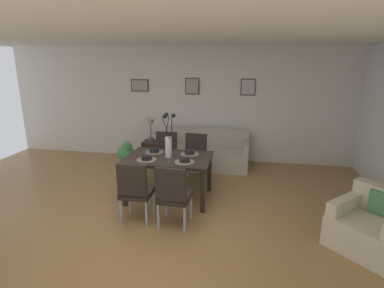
{
  "coord_description": "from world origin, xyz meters",
  "views": [
    {
      "loc": [
        1.24,
        -3.76,
        2.32
      ],
      "look_at": [
        0.35,
        1.12,
        0.94
      ],
      "focal_mm": 28.69,
      "sensor_mm": 36.0,
      "label": 1
    }
  ],
  "objects_px": {
    "centerpiece_vase": "(168,141)",
    "framed_picture_center": "(192,86)",
    "framed_picture_left": "(140,85)",
    "dining_chair_far_left": "(173,193)",
    "dining_chair_far_right": "(195,156)",
    "armchair": "(372,227)",
    "bowl_far_right": "(190,152)",
    "framed_picture_right": "(248,87)",
    "side_table": "(152,152)",
    "bowl_near_left": "(146,157)",
    "sofa": "(205,154)",
    "potted_plant": "(126,155)",
    "bowl_near_right": "(154,150)",
    "dining_chair_near_left": "(135,189)",
    "bowl_far_left": "(185,160)",
    "dining_chair_near_right": "(166,153)",
    "table_lamp": "(151,125)",
    "dining_table": "(169,162)"
  },
  "relations": [
    {
      "from": "bowl_far_left",
      "to": "table_lamp",
      "type": "bearing_deg",
      "value": 121.25
    },
    {
      "from": "bowl_far_right",
      "to": "dining_chair_far_right",
      "type": "bearing_deg",
      "value": 91.53
    },
    {
      "from": "dining_chair_near_left",
      "to": "bowl_near_left",
      "type": "xyz_separation_m",
      "value": [
        -0.03,
        0.64,
        0.27
      ]
    },
    {
      "from": "dining_chair_near_left",
      "to": "bowl_far_right",
      "type": "relative_size",
      "value": 5.41
    },
    {
      "from": "framed_picture_center",
      "to": "potted_plant",
      "type": "bearing_deg",
      "value": -136.24
    },
    {
      "from": "sofa",
      "to": "framed_picture_right",
      "type": "distance_m",
      "value": 1.75
    },
    {
      "from": "sofa",
      "to": "armchair",
      "type": "height_order",
      "value": "sofa"
    },
    {
      "from": "dining_chair_near_right",
      "to": "potted_plant",
      "type": "bearing_deg",
      "value": 169.78
    },
    {
      "from": "dining_chair_far_right",
      "to": "potted_plant",
      "type": "relative_size",
      "value": 1.37
    },
    {
      "from": "sofa",
      "to": "bowl_far_left",
      "type": "bearing_deg",
      "value": -91.69
    },
    {
      "from": "centerpiece_vase",
      "to": "framed_picture_center",
      "type": "bearing_deg",
      "value": 90.02
    },
    {
      "from": "sofa",
      "to": "potted_plant",
      "type": "height_order",
      "value": "sofa"
    },
    {
      "from": "framed_picture_right",
      "to": "framed_picture_left",
      "type": "bearing_deg",
      "value": 180.0
    },
    {
      "from": "dining_chair_near_left",
      "to": "sofa",
      "type": "bearing_deg",
      "value": 75.78
    },
    {
      "from": "dining_chair_far_left",
      "to": "framed_picture_right",
      "type": "distance_m",
      "value": 3.48
    },
    {
      "from": "dining_chair_near_right",
      "to": "side_table",
      "type": "xyz_separation_m",
      "value": [
        -0.56,
        0.82,
        -0.25
      ]
    },
    {
      "from": "armchair",
      "to": "framed_picture_left",
      "type": "height_order",
      "value": "framed_picture_left"
    },
    {
      "from": "dining_table",
      "to": "bowl_near_left",
      "type": "relative_size",
      "value": 8.24
    },
    {
      "from": "bowl_near_right",
      "to": "table_lamp",
      "type": "height_order",
      "value": "table_lamp"
    },
    {
      "from": "dining_table",
      "to": "dining_chair_far_left",
      "type": "bearing_deg",
      "value": -72.09
    },
    {
      "from": "bowl_far_left",
      "to": "sofa",
      "type": "xyz_separation_m",
      "value": [
        0.06,
        1.95,
        -0.5
      ]
    },
    {
      "from": "bowl_far_right",
      "to": "centerpiece_vase",
      "type": "bearing_deg",
      "value": -146.04
    },
    {
      "from": "bowl_near_right",
      "to": "bowl_far_left",
      "type": "bearing_deg",
      "value": -34.05
    },
    {
      "from": "bowl_near_left",
      "to": "bowl_far_left",
      "type": "relative_size",
      "value": 1.0
    },
    {
      "from": "bowl_far_left",
      "to": "sofa",
      "type": "distance_m",
      "value": 2.02
    },
    {
      "from": "side_table",
      "to": "framed_picture_left",
      "type": "height_order",
      "value": "framed_picture_left"
    },
    {
      "from": "bowl_near_right",
      "to": "table_lamp",
      "type": "relative_size",
      "value": 0.33
    },
    {
      "from": "dining_table",
      "to": "framed_picture_center",
      "type": "height_order",
      "value": "framed_picture_center"
    },
    {
      "from": "table_lamp",
      "to": "framed_picture_center",
      "type": "distance_m",
      "value": 1.29
    },
    {
      "from": "dining_chair_far_left",
      "to": "sofa",
      "type": "height_order",
      "value": "dining_chair_far_left"
    },
    {
      "from": "bowl_far_left",
      "to": "sofa",
      "type": "relative_size",
      "value": 0.09
    },
    {
      "from": "dining_chair_near_right",
      "to": "framed_picture_left",
      "type": "height_order",
      "value": "framed_picture_left"
    },
    {
      "from": "bowl_near_right",
      "to": "framed_picture_left",
      "type": "height_order",
      "value": "framed_picture_left"
    },
    {
      "from": "dining_chair_far_right",
      "to": "armchair",
      "type": "relative_size",
      "value": 0.81
    },
    {
      "from": "dining_chair_far_right",
      "to": "framed_picture_center",
      "type": "xyz_separation_m",
      "value": [
        -0.3,
        1.36,
        1.21
      ]
    },
    {
      "from": "dining_chair_near_left",
      "to": "potted_plant",
      "type": "relative_size",
      "value": 1.37
    },
    {
      "from": "dining_chair_near_right",
      "to": "bowl_near_right",
      "type": "height_order",
      "value": "dining_chair_near_right"
    },
    {
      "from": "dining_chair_far_left",
      "to": "dining_chair_far_right",
      "type": "height_order",
      "value": "same"
    },
    {
      "from": "dining_chair_far_left",
      "to": "bowl_near_left",
      "type": "bearing_deg",
      "value": 131.38
    },
    {
      "from": "centerpiece_vase",
      "to": "side_table",
      "type": "height_order",
      "value": "centerpiece_vase"
    },
    {
      "from": "dining_chair_far_right",
      "to": "bowl_near_right",
      "type": "height_order",
      "value": "dining_chair_far_right"
    },
    {
      "from": "framed_picture_left",
      "to": "bowl_far_left",
      "type": "bearing_deg",
      "value": -57.27
    },
    {
      "from": "dining_chair_near_left",
      "to": "dining_table",
      "type": "bearing_deg",
      "value": 71.56
    },
    {
      "from": "centerpiece_vase",
      "to": "framed_picture_left",
      "type": "xyz_separation_m",
      "value": [
        -1.25,
        2.22,
        0.7
      ]
    },
    {
      "from": "centerpiece_vase",
      "to": "framed_picture_left",
      "type": "relative_size",
      "value": 1.72
    },
    {
      "from": "dining_chair_near_left",
      "to": "bowl_far_right",
      "type": "bearing_deg",
      "value": 60.63
    },
    {
      "from": "framed_picture_center",
      "to": "dining_chair_near_right",
      "type": "bearing_deg",
      "value": -102.7
    },
    {
      "from": "bowl_far_right",
      "to": "framed_picture_right",
      "type": "xyz_separation_m",
      "value": [
        0.93,
        2.01,
        0.94
      ]
    },
    {
      "from": "dining_chair_near_left",
      "to": "sofa",
      "type": "distance_m",
      "value": 2.68
    },
    {
      "from": "sofa",
      "to": "potted_plant",
      "type": "xyz_separation_m",
      "value": [
        -1.58,
        -0.67,
        0.09
      ]
    }
  ]
}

